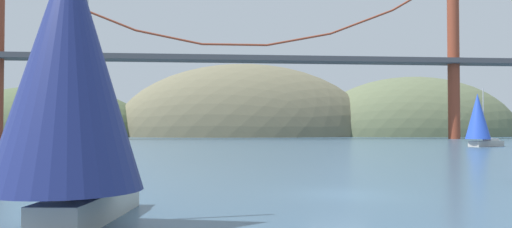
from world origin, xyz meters
name	(u,v)px	position (x,y,z in m)	size (l,w,h in m)	color
ground_plane	(338,194)	(0.00, 0.00, 0.00)	(360.00, 360.00, 0.00)	#385670
headland_right	(414,136)	(60.00, 135.00, 0.00)	(67.73, 44.00, 38.39)	#5B6647
headland_left	(48,137)	(-55.00, 135.00, 0.00)	(62.32, 44.00, 30.77)	#4C5B3D
headland_center	(245,136)	(5.00, 135.00, 0.00)	(81.54, 44.00, 45.49)	#6B664C
suspension_bridge	(235,56)	(0.00, 95.00, 19.46)	(142.86, 6.00, 40.27)	brown
sailboat_blue_spinnaker	(479,119)	(33.35, 48.20, 4.03)	(7.03, 5.08, 8.55)	#B7B2A8
sailboat_navy_sail	(70,75)	(-9.20, -6.71, 4.26)	(4.51, 7.02, 8.08)	#B7B2A8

